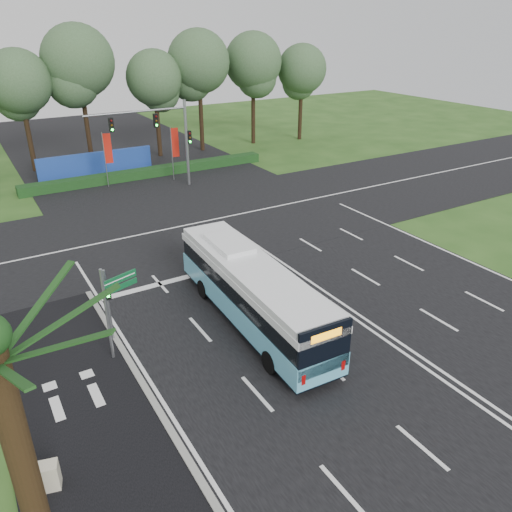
{
  "coord_description": "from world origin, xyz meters",
  "views": [
    {
      "loc": [
        -14.17,
        -17.56,
        12.72
      ],
      "look_at": [
        -2.45,
        2.0,
        1.9
      ],
      "focal_mm": 35.0,
      "sensor_mm": 36.0,
      "label": 1
    }
  ],
  "objects": [
    {
      "name": "bike_path",
      "position": [
        -12.5,
        -3.0,
        0.03
      ],
      "size": [
        5.0,
        18.0,
        0.06
      ],
      "primitive_type": "cube",
      "color": "black",
      "rests_on": "ground"
    },
    {
      "name": "banner_flag_left",
      "position": [
        -3.82,
        23.37,
        2.96
      ],
      "size": [
        0.66,
        0.19,
        4.54
      ],
      "rotation": [
        0.0,
        0.0,
        -0.22
      ],
      "color": "gray",
      "rests_on": "ground"
    },
    {
      "name": "kerb_strip",
      "position": [
        -10.1,
        -3.0,
        0.06
      ],
      "size": [
        0.25,
        18.0,
        0.12
      ],
      "primitive_type": "cube",
      "color": "gray",
      "rests_on": "ground"
    },
    {
      "name": "utility_cabinet",
      "position": [
        -14.01,
        -5.37,
        0.48
      ],
      "size": [
        0.67,
        0.6,
        0.95
      ],
      "primitive_type": "cube",
      "rotation": [
        0.0,
        0.0,
        -0.26
      ],
      "color": "beige",
      "rests_on": "ground"
    },
    {
      "name": "street_sign",
      "position": [
        -10.24,
        0.08,
        2.6
      ],
      "size": [
        1.55,
        0.59,
        4.15
      ],
      "rotation": [
        0.0,
        0.0,
        0.32
      ],
      "color": "gray",
      "rests_on": "ground"
    },
    {
      "name": "banner_flag_mid",
      "position": [
        1.66,
        22.42,
        2.99
      ],
      "size": [
        0.68,
        0.11,
        4.59
      ],
      "rotation": [
        0.0,
        0.0,
        -0.09
      ],
      "color": "gray",
      "rests_on": "ground"
    },
    {
      "name": "hedge",
      "position": [
        0.0,
        24.5,
        0.4
      ],
      "size": [
        22.0,
        1.2,
        0.8
      ],
      "primitive_type": "cube",
      "color": "#143513",
      "rests_on": "ground"
    },
    {
      "name": "road_main",
      "position": [
        0.0,
        0.0,
        0.02
      ],
      "size": [
        20.0,
        120.0,
        0.04
      ],
      "primitive_type": "cube",
      "color": "black",
      "rests_on": "ground"
    },
    {
      "name": "ground",
      "position": [
        0.0,
        0.0,
        0.0
      ],
      "size": [
        120.0,
        120.0,
        0.0
      ],
      "primitive_type": "plane",
      "color": "#264A18",
      "rests_on": "ground"
    },
    {
      "name": "city_bus",
      "position": [
        -4.24,
        -0.66,
        1.62
      ],
      "size": [
        2.82,
        11.3,
        3.22
      ],
      "rotation": [
        0.0,
        0.0,
        -0.04
      ],
      "color": "#5BB3D3",
      "rests_on": "ground"
    },
    {
      "name": "blue_hoarding",
      "position": [
        -4.0,
        27.0,
        1.1
      ],
      "size": [
        10.0,
        0.3,
        2.2
      ],
      "primitive_type": "cube",
      "color": "#1B3C97",
      "rests_on": "ground"
    },
    {
      "name": "pedestrian_signal",
      "position": [
        -10.2,
        1.22,
        1.88
      ],
      "size": [
        0.29,
        0.42,
        3.44
      ],
      "rotation": [
        0.0,
        0.0,
        -0.1
      ],
      "color": "gray",
      "rests_on": "ground"
    },
    {
      "name": "eucalyptus_row",
      "position": [
        -1.33,
        31.64,
        8.62
      ],
      "size": [
        47.88,
        8.11,
        12.61
      ],
      "color": "black",
      "rests_on": "ground"
    },
    {
      "name": "road_cross",
      "position": [
        0.0,
        12.0,
        0.03
      ],
      "size": [
        120.0,
        14.0,
        0.05
      ],
      "primitive_type": "cube",
      "color": "black",
      "rests_on": "ground"
    },
    {
      "name": "traffic_light_gantry",
      "position": [
        0.21,
        20.5,
        4.66
      ],
      "size": [
        8.41,
        0.28,
        7.0
      ],
      "color": "gray",
      "rests_on": "ground"
    }
  ]
}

